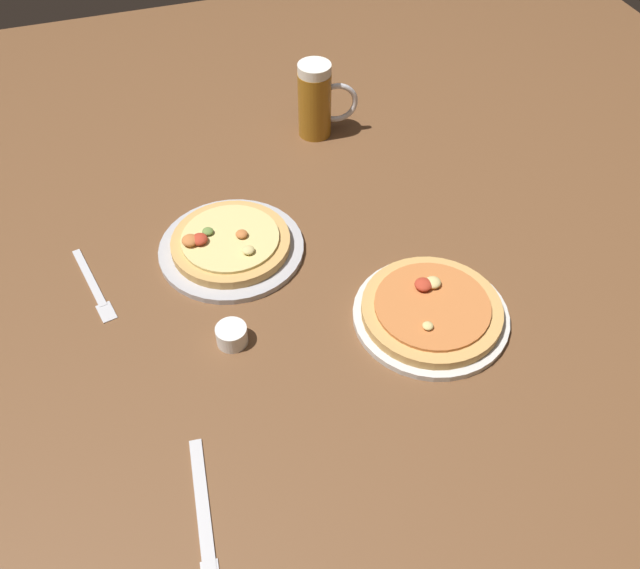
{
  "coord_description": "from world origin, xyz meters",
  "views": [
    {
      "loc": [
        -0.25,
        -0.77,
        0.9
      ],
      "look_at": [
        0.0,
        0.0,
        0.02
      ],
      "focal_mm": 38.33,
      "sensor_mm": 36.0,
      "label": 1
    }
  ],
  "objects_px": {
    "pizza_plate_near": "(431,311)",
    "knife_right": "(204,518)",
    "beer_mug_dark": "(317,101)",
    "fork_left": "(93,285)",
    "pizza_plate_far": "(231,245)",
    "ramekin_sauce": "(232,335)"
  },
  "relations": [
    {
      "from": "pizza_plate_near",
      "to": "knife_right",
      "type": "relative_size",
      "value": 1.1
    },
    {
      "from": "beer_mug_dark",
      "to": "knife_right",
      "type": "bearing_deg",
      "value": -117.78
    },
    {
      "from": "pizza_plate_near",
      "to": "fork_left",
      "type": "bearing_deg",
      "value": 154.72
    },
    {
      "from": "pizza_plate_far",
      "to": "fork_left",
      "type": "xyz_separation_m",
      "value": [
        -0.25,
        -0.01,
        -0.01
      ]
    },
    {
      "from": "knife_right",
      "to": "pizza_plate_far",
      "type": "bearing_deg",
      "value": 72.69
    },
    {
      "from": "beer_mug_dark",
      "to": "knife_right",
      "type": "distance_m",
      "value": 0.92
    },
    {
      "from": "beer_mug_dark",
      "to": "knife_right",
      "type": "relative_size",
      "value": 0.7
    },
    {
      "from": "pizza_plate_far",
      "to": "ramekin_sauce",
      "type": "height_order",
      "value": "pizza_plate_far"
    },
    {
      "from": "pizza_plate_near",
      "to": "fork_left",
      "type": "relative_size",
      "value": 1.35
    },
    {
      "from": "pizza_plate_near",
      "to": "beer_mug_dark",
      "type": "relative_size",
      "value": 1.58
    },
    {
      "from": "ramekin_sauce",
      "to": "fork_left",
      "type": "xyz_separation_m",
      "value": [
        -0.21,
        0.2,
        -0.01
      ]
    },
    {
      "from": "pizza_plate_far",
      "to": "beer_mug_dark",
      "type": "xyz_separation_m",
      "value": [
        0.27,
        0.31,
        0.07
      ]
    },
    {
      "from": "ramekin_sauce",
      "to": "pizza_plate_far",
      "type": "bearing_deg",
      "value": 77.31
    },
    {
      "from": "pizza_plate_near",
      "to": "fork_left",
      "type": "distance_m",
      "value": 0.6
    },
    {
      "from": "pizza_plate_near",
      "to": "ramekin_sauce",
      "type": "distance_m",
      "value": 0.34
    },
    {
      "from": "beer_mug_dark",
      "to": "knife_right",
      "type": "xyz_separation_m",
      "value": [
        -0.43,
        -0.81,
        -0.08
      ]
    },
    {
      "from": "pizza_plate_far",
      "to": "fork_left",
      "type": "bearing_deg",
      "value": -177.4
    },
    {
      "from": "ramekin_sauce",
      "to": "fork_left",
      "type": "height_order",
      "value": "ramekin_sauce"
    },
    {
      "from": "ramekin_sauce",
      "to": "knife_right",
      "type": "bearing_deg",
      "value": -110.59
    },
    {
      "from": "pizza_plate_far",
      "to": "beer_mug_dark",
      "type": "bearing_deg",
      "value": 49.02
    },
    {
      "from": "pizza_plate_near",
      "to": "knife_right",
      "type": "height_order",
      "value": "pizza_plate_near"
    },
    {
      "from": "beer_mug_dark",
      "to": "ramekin_sauce",
      "type": "relative_size",
      "value": 3.24
    }
  ]
}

